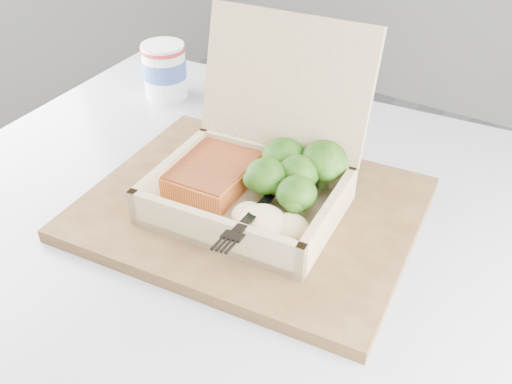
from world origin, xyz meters
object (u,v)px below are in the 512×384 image
Objects in this scene: cafe_table at (217,333)px; paper_cup at (165,69)px; takeout_container at (260,161)px; serving_tray at (251,208)px.

cafe_table is 0.43m from paper_cup.
takeout_container is 0.34m from paper_cup.
takeout_container is at bearing -29.77° from paper_cup.
serving_tray is (0.03, 0.05, 0.20)m from cafe_table.
takeout_container reaches higher than paper_cup.
paper_cup is (-0.30, 0.17, -0.02)m from takeout_container.
serving_tray reaches higher than cafe_table.
paper_cup is (-0.30, 0.19, 0.04)m from serving_tray.
cafe_table is 2.31× the size of serving_tray.
cafe_table is 9.89× the size of paper_cup.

